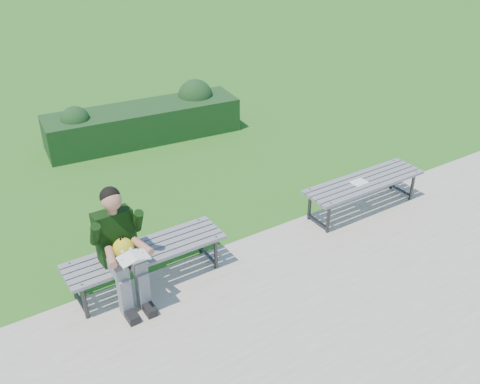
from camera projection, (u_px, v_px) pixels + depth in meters
ground at (234, 243)px, 6.79m from camera, size 80.00×80.00×0.00m
walkway at (324, 325)px, 5.51m from camera, size 30.00×3.50×0.02m
hedge at (147, 120)px, 9.44m from camera, size 3.44×1.20×0.89m
bench_left at (146, 254)px, 5.90m from camera, size 1.80×0.50×0.46m
bench_right at (364, 184)px, 7.27m from camera, size 1.80×0.50×0.46m
seated_boy at (120, 244)px, 5.54m from camera, size 0.56×0.76×1.31m
paper_sheet at (359, 182)px, 7.20m from camera, size 0.23×0.17×0.01m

